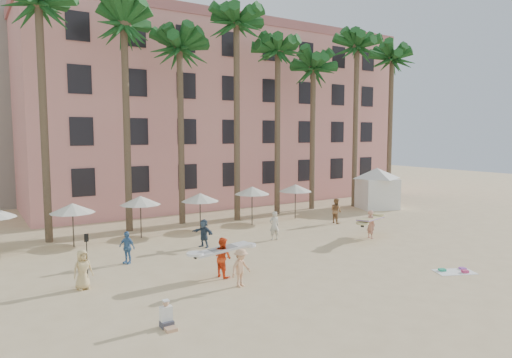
{
  "coord_description": "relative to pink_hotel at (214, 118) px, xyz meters",
  "views": [
    {
      "loc": [
        -13.91,
        -14.7,
        6.45
      ],
      "look_at": [
        -0.74,
        6.0,
        4.0
      ],
      "focal_mm": 32.0,
      "sensor_mm": 36.0,
      "label": 1
    }
  ],
  "objects": [
    {
      "name": "ground",
      "position": [
        -7.0,
        -26.0,
        -8.0
      ],
      "size": [
        120.0,
        120.0,
        0.0
      ],
      "primitive_type": "plane",
      "color": "#D1B789",
      "rests_on": "ground"
    },
    {
      "name": "pink_hotel",
      "position": [
        0.0,
        0.0,
        0.0
      ],
      "size": [
        35.0,
        14.0,
        16.0
      ],
      "primitive_type": "cube",
      "color": "pink",
      "rests_on": "ground"
    },
    {
      "name": "palm_row",
      "position": [
        -6.49,
        -11.0,
        4.97
      ],
      "size": [
        44.4,
        5.4,
        16.3
      ],
      "color": "brown",
      "rests_on": "ground"
    },
    {
      "name": "umbrella_row",
      "position": [
        -10.0,
        -13.5,
        -5.67
      ],
      "size": [
        22.5,
        2.7,
        2.73
      ],
      "color": "#332B23",
      "rests_on": "ground"
    },
    {
      "name": "cabana",
      "position": [
        8.9,
        -13.27,
        -5.93
      ],
      "size": [
        5.75,
        5.75,
        3.5
      ],
      "color": "white",
      "rests_on": "ground"
    },
    {
      "name": "beach_towel",
      "position": [
        -1.87,
        -28.17,
        -7.97
      ],
      "size": [
        2.05,
        1.66,
        0.14
      ],
      "color": "white",
      "rests_on": "ground"
    },
    {
      "name": "carrier_yellow",
      "position": [
        -0.05,
        -21.13,
        -7.0
      ],
      "size": [
        3.44,
        2.27,
        1.76
      ],
      "color": "tan",
      "rests_on": "ground"
    },
    {
      "name": "carrier_white",
      "position": [
        -11.4,
        -22.95,
        -7.04
      ],
      "size": [
        2.77,
        1.0,
        1.81
      ],
      "color": "#F14519",
      "rests_on": "ground"
    },
    {
      "name": "beachgoers",
      "position": [
        -8.89,
        -19.46,
        -7.16
      ],
      "size": [
        19.31,
        9.03,
        1.81
      ],
      "color": "#95673E",
      "rests_on": "ground"
    },
    {
      "name": "paddle",
      "position": [
        -16.8,
        -20.82,
        -6.59
      ],
      "size": [
        0.18,
        0.04,
        2.23
      ],
      "color": "black",
      "rests_on": "ground"
    },
    {
      "name": "seated_man",
      "position": [
        -15.55,
        -26.74,
        -7.68
      ],
      "size": [
        0.41,
        0.71,
        0.92
      ],
      "color": "#3F3F4C",
      "rests_on": "ground"
    }
  ]
}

